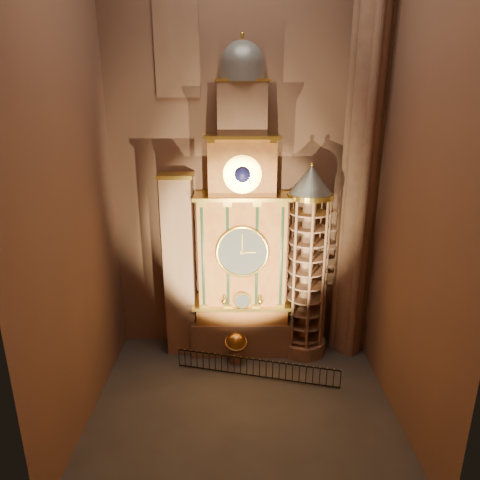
{
  "coord_description": "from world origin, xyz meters",
  "views": [
    {
      "loc": [
        -0.24,
        -16.84,
        13.65
      ],
      "look_at": [
        -0.12,
        3.0,
        7.27
      ],
      "focal_mm": 32.0,
      "sensor_mm": 36.0,
      "label": 1
    }
  ],
  "objects_px": {
    "stair_turret": "(307,265)",
    "iron_railing": "(256,368)",
    "portrait_tower": "(180,266)",
    "astronomical_clock": "(242,239)",
    "celestial_globe": "(236,345)"
  },
  "relations": [
    {
      "from": "celestial_globe",
      "to": "iron_railing",
      "type": "relative_size",
      "value": 0.21
    },
    {
      "from": "stair_turret",
      "to": "astronomical_clock",
      "type": "bearing_deg",
      "value": 175.7
    },
    {
      "from": "astronomical_clock",
      "to": "portrait_tower",
      "type": "distance_m",
      "value": 3.73
    },
    {
      "from": "astronomical_clock",
      "to": "iron_railing",
      "type": "bearing_deg",
      "value": -75.54
    },
    {
      "from": "celestial_globe",
      "to": "iron_railing",
      "type": "distance_m",
      "value": 1.85
    },
    {
      "from": "astronomical_clock",
      "to": "celestial_globe",
      "type": "xyz_separation_m",
      "value": [
        -0.34,
        -1.36,
        -5.63
      ]
    },
    {
      "from": "portrait_tower",
      "to": "iron_railing",
      "type": "relative_size",
      "value": 1.23
    },
    {
      "from": "portrait_tower",
      "to": "iron_railing",
      "type": "distance_m",
      "value": 6.78
    },
    {
      "from": "portrait_tower",
      "to": "stair_turret",
      "type": "relative_size",
      "value": 0.94
    },
    {
      "from": "stair_turret",
      "to": "iron_railing",
      "type": "height_order",
      "value": "stair_turret"
    },
    {
      "from": "stair_turret",
      "to": "iron_railing",
      "type": "xyz_separation_m",
      "value": [
        -2.78,
        -2.54,
        -4.71
      ]
    },
    {
      "from": "astronomical_clock",
      "to": "stair_turret",
      "type": "height_order",
      "value": "astronomical_clock"
    },
    {
      "from": "portrait_tower",
      "to": "celestial_globe",
      "type": "relative_size",
      "value": 5.81
    },
    {
      "from": "celestial_globe",
      "to": "portrait_tower",
      "type": "bearing_deg",
      "value": 155.73
    },
    {
      "from": "stair_turret",
      "to": "celestial_globe",
      "type": "height_order",
      "value": "stair_turret"
    }
  ]
}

